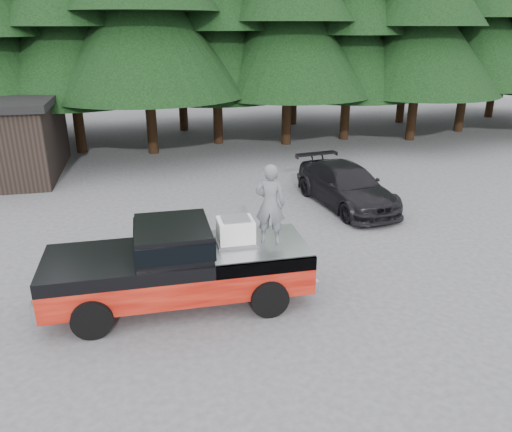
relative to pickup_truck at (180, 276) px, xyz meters
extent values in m
plane|color=#48484A|center=(0.85, 0.21, -0.67)|extent=(120.00, 120.00, 0.00)
cube|color=black|center=(-0.10, 0.00, 0.96)|extent=(1.66, 1.90, 0.59)
cube|color=silver|center=(1.32, 0.08, 0.94)|extent=(0.80, 0.67, 0.55)
imported|color=#585C60|center=(2.09, -0.05, 1.59)|extent=(0.79, 0.67, 1.85)
imported|color=black|center=(6.23, 5.39, 0.05)|extent=(2.69, 5.16, 1.43)
camera|label=1|loc=(-0.51, -10.17, 5.32)|focal=35.00mm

